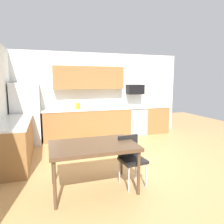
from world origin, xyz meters
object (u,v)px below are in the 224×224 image
at_px(microwave, 135,89).
at_px(refrigerator, 26,114).
at_px(dining_table, 93,148).
at_px(chair_near_table, 131,156).
at_px(kettle, 78,106).
at_px(oven_range, 136,121).

bearing_deg(microwave, refrigerator, -177.02).
xyz_separation_m(dining_table, chair_near_table, (0.66, -0.01, -0.21)).
distance_m(chair_near_table, kettle, 3.30).
bearing_deg(microwave, dining_table, -123.94).
xyz_separation_m(refrigerator, chair_near_table, (1.92, -3.10, -0.37)).
xyz_separation_m(dining_table, kettle, (0.24, 3.21, 0.30)).
relative_size(oven_range, dining_table, 0.65).
distance_m(oven_range, dining_table, 3.86).
bearing_deg(kettle, microwave, 1.46).
distance_m(refrigerator, kettle, 1.51).
xyz_separation_m(refrigerator, dining_table, (1.26, -3.08, -0.16)).
xyz_separation_m(microwave, kettle, (-1.96, -0.05, -0.50)).
height_order(oven_range, chair_near_table, oven_range).
relative_size(oven_range, chair_near_table, 1.07).
bearing_deg(oven_range, dining_table, -124.77).
bearing_deg(refrigerator, kettle, 4.97).
bearing_deg(kettle, chair_near_table, -82.47).
bearing_deg(oven_range, refrigerator, -178.67).
xyz_separation_m(refrigerator, oven_range, (3.45, 0.08, -0.42)).
xyz_separation_m(oven_range, kettle, (-1.96, 0.05, 0.56)).
bearing_deg(dining_table, oven_range, 55.23).
xyz_separation_m(microwave, dining_table, (-2.20, -3.26, -0.80)).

